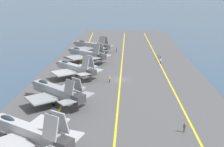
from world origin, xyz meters
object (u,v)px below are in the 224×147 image
object	(u,v)px
parked_jet_fourth	(86,54)
crew_yellow_vest	(110,79)
parked_jet_fifth	(91,45)
parked_jet_third	(75,68)
crew_brown_vest	(184,127)
crew_purple_vest	(116,49)
parked_jet_nearest	(27,131)
crew_white_vest	(161,61)
crew_green_vest	(158,56)
crew_blue_vest	(160,58)
parked_jet_second	(55,91)

from	to	relation	value
parked_jet_fourth	crew_yellow_vest	bearing A→B (deg)	-156.59
parked_jet_fifth	parked_jet_third	bearing A→B (deg)	179.72
parked_jet_fourth	crew_yellow_vest	xyz separation A→B (m)	(-20.66, -8.94, -1.61)
parked_jet_fifth	crew_brown_vest	size ratio (longest dim) A/B	9.85
parked_jet_fifth	crew_purple_vest	world-z (taller)	parked_jet_fifth
parked_jet_nearest	crew_white_vest	xyz separation A→B (m)	(48.99, -24.14, -1.57)
parked_jet_fifth	crew_yellow_vest	world-z (taller)	parked_jet_fifth
crew_green_vest	crew_purple_vest	xyz separation A→B (m)	(10.51, 14.10, 0.01)
parked_jet_nearest	crew_brown_vest	bearing A→B (deg)	-76.42
parked_jet_nearest	crew_yellow_vest	size ratio (longest dim) A/B	9.67
crew_blue_vest	crew_brown_vest	bearing A→B (deg)	178.48
parked_jet_fourth	crew_brown_vest	size ratio (longest dim) A/B	9.53
crew_green_vest	crew_blue_vest	world-z (taller)	crew_blue_vest
crew_brown_vest	crew_purple_vest	world-z (taller)	crew_purple_vest
parked_jet_second	crew_green_vest	world-z (taller)	parked_jet_second
crew_brown_vest	crew_blue_vest	distance (m)	46.22
crew_blue_vest	parked_jet_fifth	bearing A→B (deg)	60.57
parked_jet_third	crew_purple_vest	distance (m)	32.61
parked_jet_nearest	parked_jet_fourth	world-z (taller)	parked_jet_nearest
parked_jet_fourth	crew_yellow_vest	size ratio (longest dim) A/B	9.38
parked_jet_fourth	parked_jet_fifth	size ratio (longest dim) A/B	0.97
parked_jet_nearest	parked_jet_second	xyz separation A→B (m)	(16.33, 0.09, 0.10)
parked_jet_third	crew_blue_vest	world-z (taller)	parked_jet_third
crew_yellow_vest	crew_green_vest	world-z (taller)	crew_green_vest
parked_jet_nearest	parked_jet_fourth	distance (m)	50.63
crew_brown_vest	crew_white_vest	distance (m)	43.40
parked_jet_nearest	crew_yellow_vest	xyz separation A→B (m)	(29.96, -9.77, -1.58)
parked_jet_third	crew_yellow_vest	xyz separation A→B (m)	(-4.02, -9.33, -1.52)
parked_jet_fourth	crew_brown_vest	world-z (taller)	parked_jet_fourth
crew_yellow_vest	crew_brown_vest	bearing A→B (deg)	-151.21
parked_jet_fifth	crew_brown_vest	world-z (taller)	parked_jet_fifth
crew_white_vest	parked_jet_second	bearing A→B (deg)	143.43
parked_jet_nearest	parked_jet_second	bearing A→B (deg)	0.31
parked_jet_third	crew_white_vest	bearing A→B (deg)	-57.66
parked_jet_third	crew_white_vest	size ratio (longest dim) A/B	8.50
parked_jet_third	crew_blue_vest	bearing A→B (deg)	-53.35
parked_jet_third	parked_jet_fourth	size ratio (longest dim) A/B	0.91
parked_jet_fourth	crew_purple_vest	distance (m)	17.21
crew_yellow_vest	crew_white_vest	distance (m)	23.84
crew_yellow_vest	parked_jet_third	bearing A→B (deg)	66.72
parked_jet_second	crew_purple_vest	size ratio (longest dim) A/B	8.29
crew_yellow_vest	crew_green_vest	xyz separation A→B (m)	(24.67, -14.26, 0.06)
crew_yellow_vest	crew_purple_vest	distance (m)	35.18
parked_jet_second	crew_blue_vest	bearing A→B (deg)	-34.61
crew_green_vest	crew_blue_vest	bearing A→B (deg)	-172.76
parked_jet_fourth	crew_white_vest	size ratio (longest dim) A/B	9.31
parked_jet_fourth	parked_jet_second	bearing A→B (deg)	178.47
parked_jet_third	crew_white_vest	xyz separation A→B (m)	(15.01, -23.70, -1.52)
parked_jet_nearest	parked_jet_third	xyz separation A→B (m)	(33.98, -0.44, -0.06)
parked_jet_third	crew_yellow_vest	world-z (taller)	parked_jet_third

